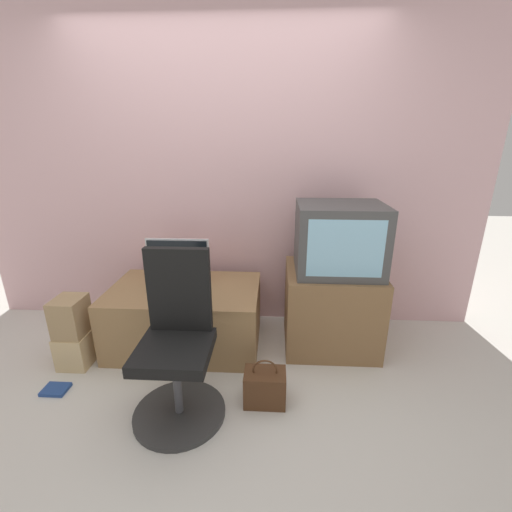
# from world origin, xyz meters

# --- Properties ---
(ground_plane) EXTENTS (12.00, 12.00, 0.00)m
(ground_plane) POSITION_xyz_m (0.00, 0.00, 0.00)
(ground_plane) COLOR beige
(wall_back) EXTENTS (4.40, 0.05, 2.60)m
(wall_back) POSITION_xyz_m (0.00, 1.32, 1.30)
(wall_back) COLOR beige
(wall_back) RESTS_ON ground_plane
(desk) EXTENTS (1.17, 0.74, 0.50)m
(desk) POSITION_xyz_m (-0.28, 0.82, 0.25)
(desk) COLOR #937047
(desk) RESTS_ON ground_plane
(side_stand) EXTENTS (0.72, 0.63, 0.65)m
(side_stand) POSITION_xyz_m (0.89, 0.89, 0.32)
(side_stand) COLOR olive
(side_stand) RESTS_ON ground_plane
(main_monitor) EXTENTS (0.50, 0.19, 0.38)m
(main_monitor) POSITION_xyz_m (-0.34, 0.91, 0.68)
(main_monitor) COLOR silver
(main_monitor) RESTS_ON desk
(keyboard) EXTENTS (0.29, 0.13, 0.01)m
(keyboard) POSITION_xyz_m (-0.36, 0.72, 0.51)
(keyboard) COLOR white
(keyboard) RESTS_ON desk
(mouse) EXTENTS (0.06, 0.04, 0.03)m
(mouse) POSITION_xyz_m (-0.15, 0.74, 0.51)
(mouse) COLOR black
(mouse) RESTS_ON desk
(crt_tv) EXTENTS (0.63, 0.51, 0.52)m
(crt_tv) POSITION_xyz_m (0.90, 0.87, 0.91)
(crt_tv) COLOR #474747
(crt_tv) RESTS_ON side_stand
(office_chair) EXTENTS (0.56, 0.56, 1.02)m
(office_chair) POSITION_xyz_m (-0.14, 0.10, 0.42)
(office_chair) COLOR #333333
(office_chair) RESTS_ON ground_plane
(cardboard_box_lower) EXTENTS (0.22, 0.25, 0.25)m
(cardboard_box_lower) POSITION_xyz_m (-1.04, 0.51, 0.13)
(cardboard_box_lower) COLOR #D1B27F
(cardboard_box_lower) RESTS_ON ground_plane
(cardboard_box_upper) EXTENTS (0.20, 0.23, 0.28)m
(cardboard_box_upper) POSITION_xyz_m (-1.04, 0.51, 0.40)
(cardboard_box_upper) COLOR #A3845B
(cardboard_box_upper) RESTS_ON cardboard_box_lower
(handbag) EXTENTS (0.26, 0.18, 0.32)m
(handbag) POSITION_xyz_m (0.38, 0.18, 0.12)
(handbag) COLOR #4C2D19
(handbag) RESTS_ON ground_plane
(book) EXTENTS (0.16, 0.13, 0.02)m
(book) POSITION_xyz_m (-1.03, 0.20, 0.01)
(book) COLOR navy
(book) RESTS_ON ground_plane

